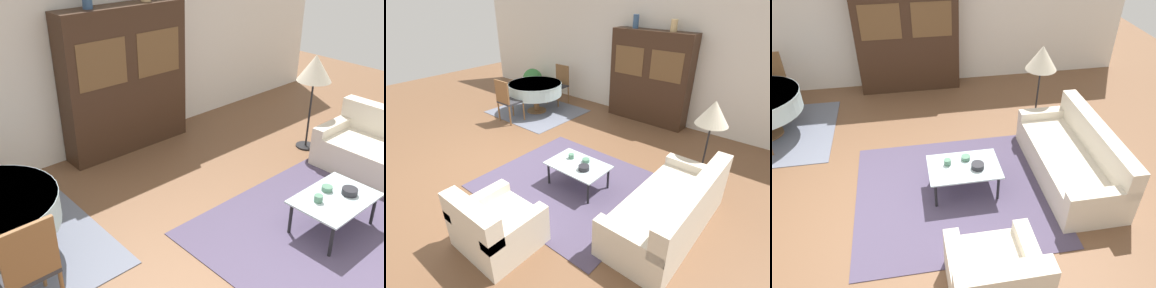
{
  "view_description": "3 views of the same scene",
  "coord_description": "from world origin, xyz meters",
  "views": [
    {
      "loc": [
        -2.47,
        -1.66,
        2.99
      ],
      "look_at": [
        0.2,
        1.4,
        0.95
      ],
      "focal_mm": 42.0,
      "sensor_mm": 36.0,
      "label": 1
    },
    {
      "loc": [
        3.74,
        -2.67,
        2.79
      ],
      "look_at": [
        1.23,
        0.31,
        0.75
      ],
      "focal_mm": 28.0,
      "sensor_mm": 36.0,
      "label": 2
    },
    {
      "loc": [
        0.6,
        -3.31,
        3.43
      ],
      "look_at": [
        1.23,
        0.31,
        0.75
      ],
      "focal_mm": 35.0,
      "sensor_mm": 36.0,
      "label": 3
    }
  ],
  "objects": [
    {
      "name": "coffee_table",
      "position": [
        1.23,
        0.31,
        0.36
      ],
      "size": [
        0.91,
        0.61,
        0.39
      ],
      "color": "black",
      "rests_on": "area_rug"
    },
    {
      "name": "floor_lamp",
      "position": [
        2.65,
        1.67,
        1.16
      ],
      "size": [
        0.47,
        0.47,
        1.37
      ],
      "color": "black",
      "rests_on": "ground_plane"
    },
    {
      "name": "display_cabinet",
      "position": [
        0.72,
        3.39,
        1.01
      ],
      "size": [
        1.84,
        0.39,
        2.01
      ],
      "color": "#382316",
      "rests_on": "ground_plane"
    },
    {
      "name": "area_rug",
      "position": [
        1.11,
        0.26,
        0.01
      ],
      "size": [
        2.57,
        2.3,
        0.01
      ],
      "color": "#4C425B",
      "rests_on": "ground_plane"
    },
    {
      "name": "couch",
      "position": [
        2.73,
        0.34,
        0.29
      ],
      "size": [
        0.86,
        1.97,
        0.8
      ],
      "rotation": [
        0.0,
        0.0,
        1.57
      ],
      "color": "beige",
      "rests_on": "ground_plane"
    },
    {
      "name": "ground_plane",
      "position": [
        0.0,
        0.0,
        0.0
      ],
      "size": [
        14.0,
        14.0,
        0.0
      ],
      "primitive_type": "plane",
      "color": "brown"
    },
    {
      "name": "cup",
      "position": [
        1.03,
        0.38,
        0.44
      ],
      "size": [
        0.09,
        0.09,
        0.08
      ],
      "color": "#4C7A60",
      "rests_on": "coffee_table"
    },
    {
      "name": "bowl",
      "position": [
        1.39,
        0.25,
        0.43
      ],
      "size": [
        0.16,
        0.16,
        0.07
      ],
      "color": "#232328",
      "rests_on": "coffee_table"
    },
    {
      "name": "bowl_small",
      "position": [
        1.27,
        0.45,
        0.43
      ],
      "size": [
        0.11,
        0.11,
        0.05
      ],
      "color": "#4C7A60",
      "rests_on": "coffee_table"
    },
    {
      "name": "armchair",
      "position": [
        1.26,
        -1.25,
        0.29
      ],
      "size": [
        0.88,
        0.84,
        0.77
      ],
      "color": "beige",
      "rests_on": "ground_plane"
    },
    {
      "name": "wall_back",
      "position": [
        0.0,
        3.63,
        1.35
      ],
      "size": [
        10.0,
        0.06,
        2.7
      ],
      "color": "silver",
      "rests_on": "ground_plane"
    }
  ]
}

